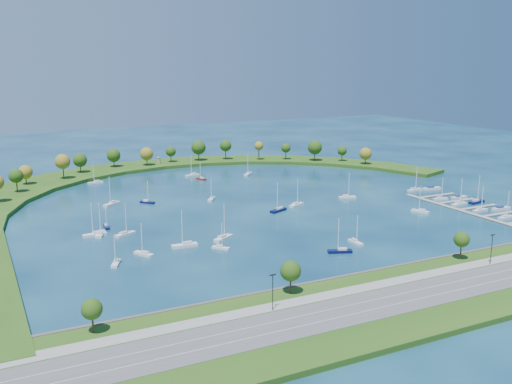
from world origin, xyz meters
name	(u,v)px	position (x,y,z in m)	size (l,w,h in m)	color
ground	(251,203)	(0.00, 0.00, 0.00)	(700.00, 700.00, 0.00)	#072340
south_shoreline	(437,290)	(0.03, -122.88, 1.00)	(420.00, 43.10, 11.60)	#234B14
breakwater	(129,191)	(-46.33, 48.72, 0.99)	(286.74, 247.64, 2.00)	#234B14
breakwater_trees	(164,158)	(-15.01, 86.64, 10.19)	(239.36, 91.43, 13.95)	#382314
harbor_tower	(159,160)	(-9.58, 115.05, 4.07)	(2.60, 2.60, 4.04)	gray
dock_system	(482,211)	(85.30, -61.00, 0.35)	(24.28, 82.00, 1.60)	gray
moored_boat_0	(296,204)	(16.57, -14.09, 0.93)	(8.99, 5.87, 12.88)	silver
moored_boat_1	(223,237)	(-34.85, -47.05, 0.97)	(9.38, 7.31, 13.87)	silver
moored_boat_2	(221,247)	(-40.07, -56.90, 0.85)	(5.68, 6.17, 9.65)	silver
moored_boat_3	(193,175)	(-1.60, 75.21, 0.94)	(9.19, 4.55, 13.02)	silver
moored_boat_4	(95,234)	(-77.30, -20.63, 0.95)	(9.34, 3.83, 13.33)	silver
moored_boat_5	(106,226)	(-70.83, -11.20, 0.85)	(2.31, 6.66, 9.62)	#090D3B
moored_boat_6	(144,253)	(-66.79, -51.48, 0.89)	(5.72, 7.93, 11.54)	silver
moored_boat_7	(185,244)	(-50.86, -49.01, 0.97)	(9.61, 3.16, 13.94)	silver
moored_boat_8	(147,201)	(-44.27, 22.16, 0.88)	(6.36, 7.03, 10.92)	#090D3B
moored_boat_9	(248,173)	(29.56, 64.37, 0.92)	(7.96, 7.52, 12.59)	silver
moored_boat_10	(125,233)	(-66.80, -25.33, 0.93)	(8.84, 6.03, 12.74)	silver
moored_boat_11	(212,198)	(-14.15, 14.93, 0.88)	(6.28, 7.22, 11.05)	silver
moored_boat_12	(347,197)	(46.70, -11.92, 0.92)	(8.90, 4.40, 12.60)	silver
moored_boat_13	(340,250)	(-4.05, -79.55, 0.92)	(8.85, 5.40, 12.59)	#090D3B
moored_boat_14	(421,211)	(60.03, -49.21, 0.90)	(5.16, 8.38, 11.94)	silver
moored_boat_15	(100,233)	(-75.32, -20.81, 0.93)	(5.51, 9.02, 12.84)	silver
moored_boat_16	(356,241)	(7.18, -73.28, 0.88)	(2.27, 7.47, 10.90)	silver
moored_boat_17	(278,209)	(4.13, -19.30, 0.95)	(9.48, 6.15, 13.57)	#090D3B
moored_boat_18	(116,262)	(-77.70, -56.59, 0.87)	(4.80, 7.45, 10.66)	silver
moored_boat_19	(201,178)	(-0.82, 63.28, 0.85)	(4.40, 6.93, 9.90)	maroon
moored_boat_20	(96,182)	(-56.86, 79.42, 0.91)	(8.52, 3.41, 12.18)	silver
moored_boat_21	(112,203)	(-60.20, 25.80, 0.96)	(9.06, 7.80, 13.82)	silver
docked_boat_2	(506,217)	(85.52, -73.58, 0.91)	(8.39, 3.04, 12.08)	silver
docked_boat_4	(480,209)	(85.53, -59.62, 0.89)	(7.96, 2.70, 11.52)	silver
docked_boat_5	(501,208)	(95.96, -61.99, 0.71)	(9.59, 3.03, 1.94)	silver
docked_boat_6	(459,203)	(85.51, -47.02, 0.94)	(9.13, 3.90, 13.00)	silver
docked_boat_7	(477,201)	(96.00, -47.66, 0.95)	(9.36, 3.78, 13.37)	#090D3B
docked_boat_8	(440,198)	(85.53, -34.88, 0.88)	(7.67, 3.17, 10.94)	silver
docked_boat_9	(459,197)	(95.97, -36.50, 0.65)	(8.62, 2.42, 1.76)	silver
docked_boat_10	(415,189)	(87.91, -13.84, 0.93)	(8.86, 3.34, 12.71)	silver
docked_boat_11	(431,188)	(97.85, -15.44, 0.75)	(10.28, 3.85, 2.05)	silver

